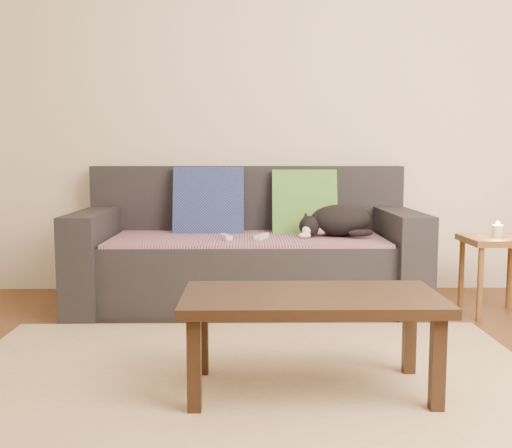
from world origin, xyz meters
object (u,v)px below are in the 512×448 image
cat (338,221)px  coffee_table (311,307)px  sofa (247,255)px  wii_remote_a (226,237)px  wii_remote_b (261,236)px  side_table (497,251)px

cat → coffee_table: bearing=-81.4°
coffee_table → cat: bearing=77.6°
sofa → wii_remote_a: (-0.13, -0.22, 0.15)m
sofa → coffee_table: size_ratio=2.10×
wii_remote_a → wii_remote_b: bearing=-100.3°
sofa → cat: (0.56, -0.07, 0.23)m
cat → wii_remote_a: 0.71m
sofa → wii_remote_b: bearing=-66.2°
sofa → coffee_table: 1.51m
wii_remote_a → side_table: size_ratio=0.32×
wii_remote_a → side_table: wii_remote_a is taller
sofa → coffee_table: bearing=-80.4°
wii_remote_a → coffee_table: size_ratio=0.15×
sofa → wii_remote_b: (0.09, -0.19, 0.15)m
wii_remote_b → coffee_table: bearing=-149.1°
wii_remote_b → side_table: size_ratio=0.32×
wii_remote_a → coffee_table: (0.38, -1.26, -0.11)m
sofa → wii_remote_b: size_ratio=14.00×
sofa → coffee_table: (0.25, -1.48, 0.04)m
cat → wii_remote_b: 0.50m
side_table → sofa: bearing=168.1°
cat → wii_remote_b: bearing=-144.8°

